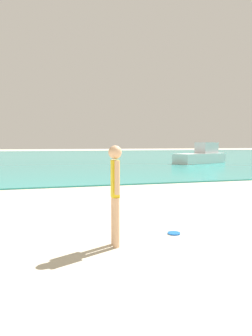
% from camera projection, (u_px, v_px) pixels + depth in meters
% --- Properties ---
extents(water, '(160.00, 60.00, 0.06)m').
position_uv_depth(water, '(63.00, 156.00, 41.35)').
color(water, teal).
rests_on(water, ground).
extents(person_standing, '(0.23, 0.39, 1.71)m').
position_uv_depth(person_standing, '(115.00, 189.00, 5.12)').
color(person_standing, '#DDAD84').
rests_on(person_standing, ground).
extents(frisbee, '(0.25, 0.25, 0.03)m').
position_uv_depth(frisbee, '(174.00, 233.00, 5.88)').
color(frisbee, blue).
rests_on(frisbee, ground).
extents(boat_near, '(5.46, 3.60, 1.78)m').
position_uv_depth(boat_near, '(201.00, 156.00, 26.34)').
color(boat_near, white).
rests_on(boat_near, water).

